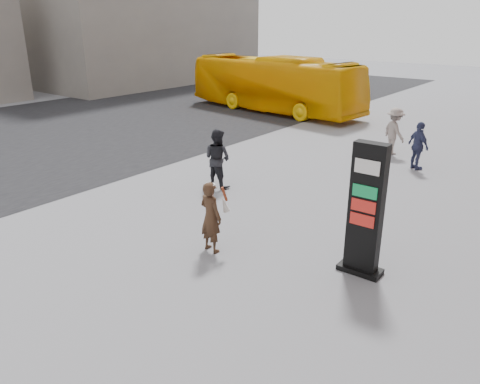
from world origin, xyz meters
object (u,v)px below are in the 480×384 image
Objects in this scene: info_pylon at (366,211)px; pedestrian_c at (418,146)px; bus at (274,84)px; woman at (211,216)px; pedestrian_a at (217,158)px; pedestrian_b at (394,131)px.

info_pylon reaches higher than pedestrian_c.
info_pylon is at bearing -133.03° from bus.
pedestrian_a reaches higher than woman.
woman is 4.22m from pedestrian_a.
info_pylon reaches higher than woman.
woman is at bearing 114.28° from pedestrian_c.
pedestrian_c is (9.90, -5.85, -0.66)m from bus.
pedestrian_a is at bearing 158.10° from info_pylon.
pedestrian_b is at bearing -84.72° from woman.
bus is at bearing -54.07° from woman.
bus is 6.50× the size of pedestrian_c.
pedestrian_a reaches higher than pedestrian_b.
bus is at bearing 3.58° from pedestrian_c.
info_pylon reaches higher than pedestrian_b.
bus is at bearing 9.02° from pedestrian_b.
pedestrian_c is (1.37, -1.41, -0.06)m from pedestrian_b.
pedestrian_a is (5.72, -11.37, -0.58)m from bus.
bus is 12.74m from pedestrian_a.
info_pylon is 9.51m from pedestrian_b.
pedestrian_b is at bearing -110.64° from bus.
woman is at bearing -143.40° from bus.
pedestrian_a is at bearing -44.96° from woman.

